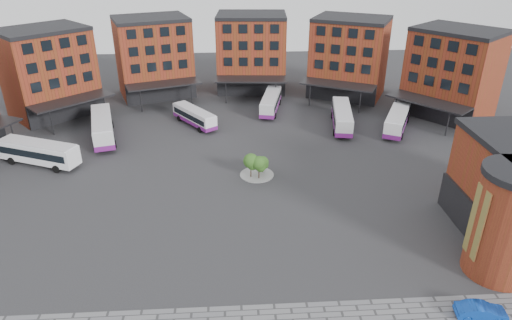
{
  "coord_description": "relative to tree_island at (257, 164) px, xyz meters",
  "views": [
    {
      "loc": [
        -1.31,
        -40.06,
        28.37
      ],
      "look_at": [
        1.67,
        8.43,
        4.0
      ],
      "focal_mm": 32.0,
      "sensor_mm": 36.0,
      "label": 1
    }
  ],
  "objects": [
    {
      "name": "bus_c",
      "position": [
        -9.03,
        18.33,
        -0.35
      ],
      "size": [
        7.61,
        9.3,
        2.77
      ],
      "rotation": [
        0.0,
        0.0,
        0.63
      ],
      "color": "white",
      "rests_on": "ground"
    },
    {
      "name": "blue_car",
      "position": [
        16.78,
        -25.1,
        -1.18
      ],
      "size": [
        4.26,
        1.97,
        1.35
      ],
      "primitive_type": "imported",
      "rotation": [
        0.0,
        0.0,
        1.44
      ],
      "color": "#0C3CA6",
      "rests_on": "ground"
    },
    {
      "name": "bus_f",
      "position": [
        23.26,
        14.35,
        -0.09
      ],
      "size": [
        7.55,
        11.49,
        3.25
      ],
      "rotation": [
        0.0,
        0.0,
        -0.47
      ],
      "color": "white",
      "rests_on": "ground"
    },
    {
      "name": "bus_a",
      "position": [
        -29.13,
        5.36,
        0.09
      ],
      "size": [
        11.71,
        6.83,
        3.27
      ],
      "rotation": [
        0.0,
        0.0,
        1.18
      ],
      "color": "white",
      "rests_on": "ground"
    },
    {
      "name": "tree_island",
      "position": [
        0.0,
        0.0,
        0.0
      ],
      "size": [
        4.4,
        4.4,
        3.36
      ],
      "color": "gray",
      "rests_on": "ground"
    },
    {
      "name": "bus_b",
      "position": [
        -22.59,
        13.72,
        0.07
      ],
      "size": [
        6.03,
        12.88,
        3.54
      ],
      "rotation": [
        0.0,
        0.0,
        0.26
      ],
      "color": "silver",
      "rests_on": "ground"
    },
    {
      "name": "bus_d",
      "position": [
        3.97,
        24.08,
        -0.2
      ],
      "size": [
        4.82,
        11.11,
        3.05
      ],
      "rotation": [
        0.0,
        0.0,
        -0.22
      ],
      "color": "silver",
      "rests_on": "ground"
    },
    {
      "name": "ground",
      "position": [
        -1.96,
        -11.53,
        -1.85
      ],
      "size": [
        160.0,
        160.0,
        0.0
      ],
      "primitive_type": "plane",
      "color": "#28282B",
      "rests_on": "ground"
    },
    {
      "name": "bus_e",
      "position": [
        14.73,
        15.99,
        -0.08
      ],
      "size": [
        4.55,
        11.9,
        3.27
      ],
      "rotation": [
        0.0,
        0.0,
        -0.17
      ],
      "color": "silver",
      "rests_on": "ground"
    },
    {
      "name": "main_building",
      "position": [
        -6.74,
        26.72,
        5.37
      ],
      "size": [
        94.14,
        42.48,
        14.6
      ],
      "color": "maroon",
      "rests_on": "ground"
    }
  ]
}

